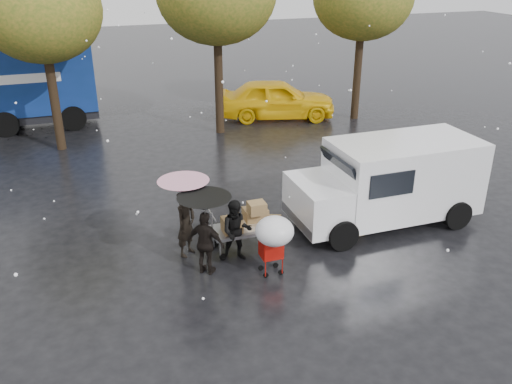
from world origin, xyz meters
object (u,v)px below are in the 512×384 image
object	(u,v)px
vendor_cart	(246,222)
person_pink	(186,224)
white_van	(390,181)
yellow_taxi	(277,99)
shopping_cart	(274,234)
person_black	(206,243)

from	to	relation	value
vendor_cart	person_pink	bearing A→B (deg)	170.57
person_pink	white_van	distance (m)	5.41
person_pink	vendor_cart	distance (m)	1.42
vendor_cart	white_van	xyz separation A→B (m)	(4.00, 0.19, 0.43)
vendor_cart	yellow_taxi	xyz separation A→B (m)	(4.75, 10.20, 0.11)
vendor_cart	yellow_taxi	world-z (taller)	yellow_taxi
person_pink	white_van	xyz separation A→B (m)	(5.40, -0.05, 0.36)
white_van	yellow_taxi	xyz separation A→B (m)	(0.75, 10.01, -0.33)
person_pink	yellow_taxi	distance (m)	11.71
person_pink	yellow_taxi	size ratio (longest dim) A/B	0.33
person_pink	shopping_cart	bearing A→B (deg)	-87.98
person_black	shopping_cart	bearing A→B (deg)	-163.46
person_pink	person_black	xyz separation A→B (m)	(0.24, -0.95, -0.05)
person_black	person_pink	bearing A→B (deg)	-34.38
vendor_cart	shopping_cart	size ratio (longest dim) A/B	1.04
person_pink	vendor_cart	size ratio (longest dim) A/B	1.05
person_pink	vendor_cart	world-z (taller)	person_pink
vendor_cart	white_van	bearing A→B (deg)	2.68
vendor_cart	shopping_cart	distance (m)	1.40
yellow_taxi	white_van	bearing A→B (deg)	-168.61
person_black	white_van	world-z (taller)	white_van
white_van	yellow_taxi	distance (m)	10.05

